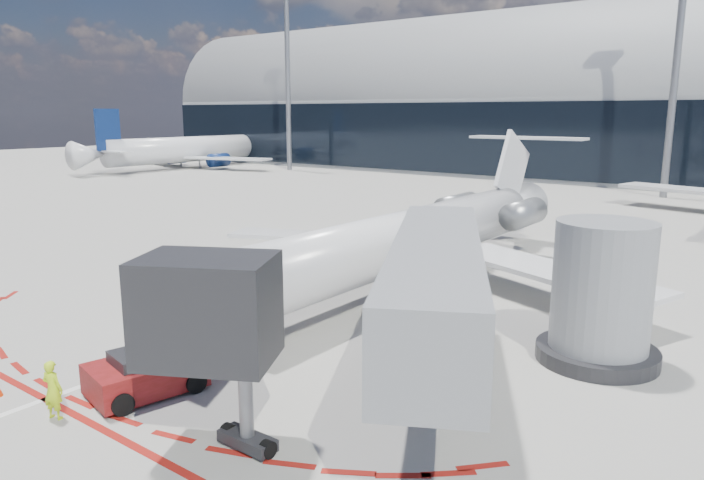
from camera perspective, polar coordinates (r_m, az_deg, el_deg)
The scene contains 12 objects.
ground at distance 27.62m, azimuth -4.35°, elevation -5.92°, with size 260.00×260.00×0.00m, color gray.
apron_centerline at distance 29.08m, azimuth -1.74°, elevation -4.97°, with size 0.25×40.00×0.01m, color silver.
apron_stop_bar at distance 21.01m, azimuth -26.09°, elevation -12.87°, with size 14.00×0.25×0.01m, color maroon.
terminal_building at distance 86.48m, azimuth 25.82°, elevation 10.59°, with size 150.00×24.15×24.00m.
jet_bridge at distance 19.13m, azimuth 11.87°, elevation -4.68°, with size 10.03×15.20×4.90m.
light_mast_west at distance 92.24m, azimuth -5.85°, elevation 14.12°, with size 0.70×0.70×25.00m, color slate.
light_mast_centre at distance 68.99m, azimuth 27.37°, elevation 13.81°, with size 0.70×0.70×25.00m, color slate.
regional_jet at distance 30.82m, azimuth 6.28°, elevation 0.54°, with size 23.52×29.00×7.26m.
pushback_tug at distance 20.15m, azimuth -18.26°, elevation -11.48°, with size 2.77×5.24×1.33m.
ramp_worker at distance 19.39m, azimuth -25.56°, elevation -12.18°, with size 0.61×0.40×1.68m, color #BEE818.
safety_cone_left at distance 33.85m, azimuth -19.07°, elevation -2.84°, with size 0.33×0.33×0.46m, color #EB3104.
bg_airliner_0 at distance 99.36m, azimuth -14.18°, elevation 9.58°, with size 33.68×35.66×10.90m, color silver, non-canonical shape.
Camera 1 is at (17.48, -19.72, 8.28)m, focal length 32.00 mm.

